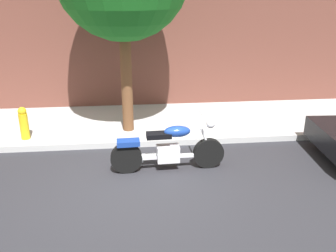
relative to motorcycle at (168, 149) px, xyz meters
The scene contains 4 objects.
ground_plane 0.81m from the motorcycle, 143.60° to the right, with size 60.00×60.00×0.00m, color #28282D.
sidewalk 2.61m from the motorcycle, 102.06° to the left, with size 21.59×2.78×0.14m, color #B2B2B2.
motorcycle is the anchor object (origin of this frame).
fire_hydrant 3.53m from the motorcycle, 153.33° to the left, with size 0.20×0.20×0.91m.
Camera 1 is at (-0.11, -6.07, 3.45)m, focal length 38.82 mm.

